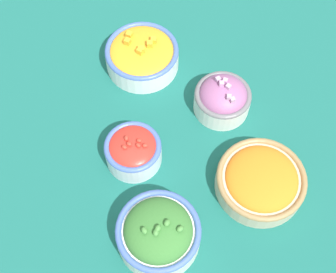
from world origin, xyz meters
TOP-DOWN VIEW (x-y plane):
  - ground_plane at (0.00, 0.00)m, footprint 3.00×3.00m
  - bowl_cherry_tomatoes at (-0.01, -0.08)m, footprint 0.11×0.11m
  - bowl_broccoli at (0.16, -0.13)m, footprint 0.16×0.16m
  - bowl_squash at (-0.20, 0.07)m, footprint 0.16×0.16m
  - bowl_carrots at (0.18, 0.09)m, footprint 0.18×0.18m
  - bowl_red_onion at (-0.01, 0.15)m, footprint 0.12×0.12m

SIDE VIEW (x-z plane):
  - ground_plane at x=0.00m, z-range 0.00..0.00m
  - bowl_carrots at x=0.18m, z-range 0.00..0.06m
  - bowl_squash at x=-0.20m, z-range 0.00..0.07m
  - bowl_cherry_tomatoes at x=-0.01m, z-range 0.00..0.07m
  - bowl_red_onion at x=-0.01m, z-range -0.01..0.08m
  - bowl_broccoli at x=0.16m, z-range -0.01..0.09m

